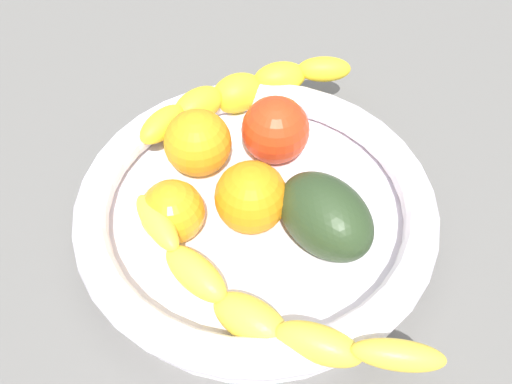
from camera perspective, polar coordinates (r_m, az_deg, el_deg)
The scene contains 9 objects.
kitchen_counter at distance 52.92cm, azimuth 0.00°, elevation -4.66°, with size 120.00×120.00×3.00cm, color slate.
fruit_bowl at distance 49.56cm, azimuth 0.00°, elevation -1.87°, with size 31.51×31.51×5.20cm.
banana_draped_left at distance 41.94cm, azimuth 0.09°, elevation -11.44°, with size 6.83×27.41×4.82cm.
banana_draped_right at distance 57.43cm, azimuth -1.53°, elevation 10.08°, with size 20.64×14.13×4.59cm.
orange_front at distance 46.97cm, azimuth -0.18°, elevation -0.68°, with size 6.26×6.26×6.26cm, color orange.
orange_mid_left at distance 47.11cm, azimuth -8.52°, elevation -2.01°, with size 5.48×5.48×5.48cm, color orange.
orange_mid_right at distance 51.70cm, azimuth -5.97°, elevation 5.02°, with size 6.27×6.27×6.27cm, color orange.
avocado_dark at distance 46.19cm, azimuth 7.10°, elevation -2.45°, with size 9.13×6.39×6.25cm, color #2B3F22.
tomato_red at distance 52.55cm, azimuth 2.00°, elevation 6.35°, with size 6.42×6.42×6.42cm, color red.
Camera 1 is at (26.36, 15.44, 44.72)cm, focal length 39.20 mm.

